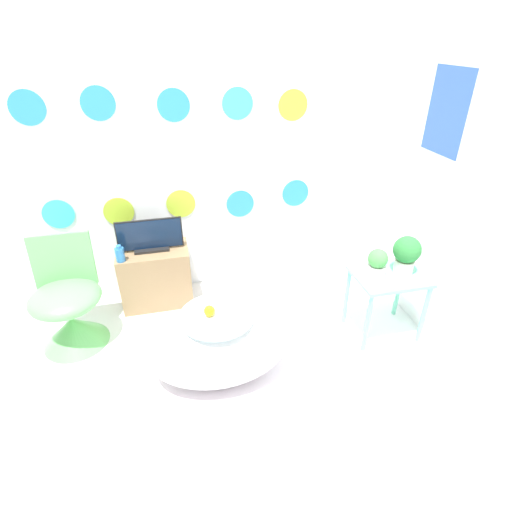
# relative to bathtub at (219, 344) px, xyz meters

# --- Properties ---
(ground_plane) EXTENTS (12.00, 12.00, 0.00)m
(ground_plane) POSITION_rel_bathtub_xyz_m (-0.11, -0.68, -0.25)
(ground_plane) COLOR white
(wall_back_dotted) EXTENTS (4.34, 0.05, 2.60)m
(wall_back_dotted) POSITION_rel_bathtub_xyz_m (-0.11, 1.16, 1.04)
(wall_back_dotted) COLOR white
(wall_back_dotted) RESTS_ON ground_plane
(wall_right) EXTENTS (0.06, 2.82, 2.60)m
(wall_right) POSITION_rel_bathtub_xyz_m (1.58, 0.23, 1.05)
(wall_right) COLOR white
(wall_right) RESTS_ON ground_plane
(rug) EXTENTS (0.97, 0.87, 0.01)m
(rug) POSITION_rel_bathtub_xyz_m (-0.04, -0.10, -0.25)
(rug) COLOR silver
(rug) RESTS_ON ground_plane
(bathtub) EXTENTS (0.91, 0.57, 0.51)m
(bathtub) POSITION_rel_bathtub_xyz_m (0.00, 0.00, 0.00)
(bathtub) COLOR white
(bathtub) RESTS_ON ground_plane
(rubber_duck) EXTENTS (0.07, 0.07, 0.08)m
(rubber_duck) POSITION_rel_bathtub_xyz_m (-0.04, -0.02, 0.29)
(rubber_duck) COLOR yellow
(rubber_duck) RESTS_ON bathtub
(chair) EXTENTS (0.48, 0.48, 0.79)m
(chair) POSITION_rel_bathtub_xyz_m (-0.97, 0.57, 0.01)
(chair) COLOR #66C166
(chair) RESTS_ON ground_plane
(tv_cabinet) EXTENTS (0.55, 0.34, 0.49)m
(tv_cabinet) POSITION_rel_bathtub_xyz_m (-0.37, 0.94, -0.01)
(tv_cabinet) COLOR #8E704C
(tv_cabinet) RESTS_ON ground_plane
(tv) EXTENTS (0.50, 0.12, 0.26)m
(tv) POSITION_rel_bathtub_xyz_m (-0.37, 0.94, 0.35)
(tv) COLOR black
(tv) RESTS_ON tv_cabinet
(vase) EXTENTS (0.07, 0.07, 0.13)m
(vase) POSITION_rel_bathtub_xyz_m (-0.60, 0.82, 0.29)
(vase) COLOR #2D72B7
(vase) RESTS_ON tv_cabinet
(side_table) EXTENTS (0.49, 0.38, 0.50)m
(side_table) POSITION_rel_bathtub_xyz_m (1.24, 0.15, 0.16)
(side_table) COLOR #72D8B7
(side_table) RESTS_ON ground_plane
(potted_plant_left) EXTENTS (0.14, 0.14, 0.21)m
(potted_plant_left) POSITION_rel_bathtub_xyz_m (1.13, 0.16, 0.35)
(potted_plant_left) COLOR white
(potted_plant_left) RESTS_ON side_table
(potted_plant_right) EXTENTS (0.19, 0.19, 0.27)m
(potted_plant_right) POSITION_rel_bathtub_xyz_m (1.35, 0.17, 0.40)
(potted_plant_right) COLOR beige
(potted_plant_right) RESTS_ON side_table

